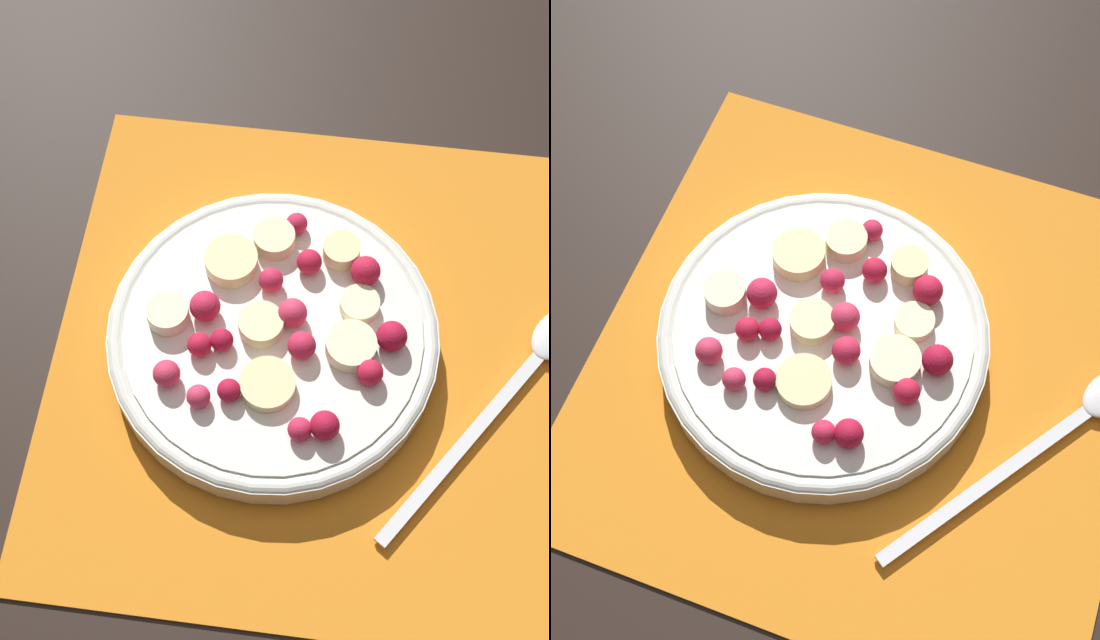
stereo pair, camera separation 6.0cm
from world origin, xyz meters
The scene contains 4 objects.
ground_plane centered at (0.00, 0.00, 0.00)m, with size 3.00×3.00×0.00m, color black.
placemat centered at (0.00, 0.00, 0.00)m, with size 0.38×0.38×0.01m.
fruit_bowl centered at (0.00, 0.03, 0.02)m, with size 0.23×0.23×0.05m.
spoon centered at (0.00, -0.14, 0.01)m, with size 0.19×0.14×0.01m.
Camera 1 is at (-0.26, 0.00, 0.58)m, focal length 50.00 mm.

